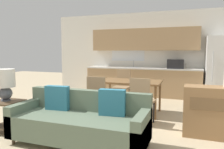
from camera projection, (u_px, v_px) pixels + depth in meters
wall_back at (144, 53)px, 7.30m from camera, size 6.40×0.07×2.70m
kitchen_counter at (143, 69)px, 7.06m from camera, size 3.66×0.65×2.15m
refrigerator at (220, 69)px, 6.18m from camera, size 0.77×0.79×1.84m
dining_table at (130, 84)px, 5.02m from camera, size 1.39×0.82×0.74m
couch at (81, 122)px, 3.37m from camera, size 2.10×0.80×0.85m
side_table at (8, 111)px, 3.81m from camera, size 0.46×0.46×0.56m
table_lamp at (5, 82)px, 3.78m from camera, size 0.33×0.33×0.55m
credenza at (215, 112)px, 3.59m from camera, size 0.98×0.41×0.84m
dining_chair_near_right at (142, 99)px, 4.18m from camera, size 0.47×0.47×0.92m
dining_chair_far_left at (122, 85)px, 5.93m from camera, size 0.45×0.45×0.92m
dining_chair_near_left at (99, 96)px, 4.44m from camera, size 0.43×0.43×0.92m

